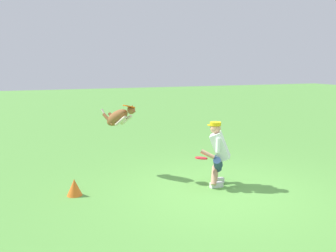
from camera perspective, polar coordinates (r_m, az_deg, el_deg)
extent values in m
plane|color=#5B9E42|center=(6.97, 8.98, -10.62)|extent=(60.00, 60.00, 0.00)
cube|color=silver|center=(7.52, 7.95, -8.61)|extent=(0.26, 0.10, 0.10)
cylinder|color=tan|center=(7.47, 7.60, -7.21)|extent=(0.26, 0.32, 0.37)
cylinder|color=navy|center=(7.38, 8.09, -5.61)|extent=(0.35, 0.42, 0.37)
cube|color=silver|center=(7.26, 7.74, -9.30)|extent=(0.26, 0.10, 0.10)
cylinder|color=tan|center=(7.20, 7.38, -7.86)|extent=(0.26, 0.32, 0.37)
cylinder|color=navy|center=(7.15, 7.92, -6.11)|extent=(0.35, 0.42, 0.37)
cube|color=silver|center=(7.18, 8.31, -3.22)|extent=(0.53, 0.51, 0.58)
cylinder|color=silver|center=(7.36, 8.30, -2.41)|extent=(0.15, 0.16, 0.29)
cylinder|color=silver|center=(6.97, 8.02, -3.10)|extent=(0.15, 0.16, 0.29)
cylinder|color=tan|center=(7.02, 6.33, -4.49)|extent=(0.28, 0.23, 0.19)
cylinder|color=tan|center=(7.42, 7.97, -3.57)|extent=(0.15, 0.16, 0.27)
sphere|color=tan|center=(7.12, 7.58, -0.36)|extent=(0.21, 0.21, 0.21)
cylinder|color=gold|center=(7.10, 7.59, 0.35)|extent=(0.22, 0.22, 0.07)
cylinder|color=gold|center=(7.12, 6.79, 0.15)|extent=(0.12, 0.12, 0.02)
ellipsoid|color=brown|center=(7.88, -8.13, 1.33)|extent=(0.61, 0.75, 0.56)
ellipsoid|color=beige|center=(7.76, -7.20, 1.01)|extent=(0.14, 0.20, 0.17)
sphere|color=brown|center=(7.56, -5.90, 2.53)|extent=(0.17, 0.17, 0.17)
cone|color=brown|center=(7.50, -5.40, 2.33)|extent=(0.12, 0.12, 0.09)
cone|color=brown|center=(7.52, -6.31, 3.06)|extent=(0.06, 0.06, 0.07)
cone|color=brown|center=(7.60, -5.74, 3.14)|extent=(0.06, 0.06, 0.07)
cylinder|color=beige|center=(7.69, -7.55, 0.82)|extent=(0.23, 0.31, 0.25)
cylinder|color=beige|center=(7.81, -6.68, 0.97)|extent=(0.23, 0.31, 0.25)
cylinder|color=brown|center=(7.97, -9.54, 1.08)|extent=(0.23, 0.31, 0.25)
cylinder|color=brown|center=(8.08, -8.66, 1.23)|extent=(0.23, 0.31, 0.25)
cylinder|color=beige|center=(8.16, -10.13, 1.93)|extent=(0.14, 0.19, 0.23)
cylinder|color=#E7560D|center=(7.54, -6.25, 3.14)|extent=(0.33, 0.33, 0.11)
cylinder|color=red|center=(7.03, 5.33, -5.12)|extent=(0.27, 0.27, 0.07)
cone|color=orange|center=(6.97, -14.72, -9.44)|extent=(0.29, 0.29, 0.32)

